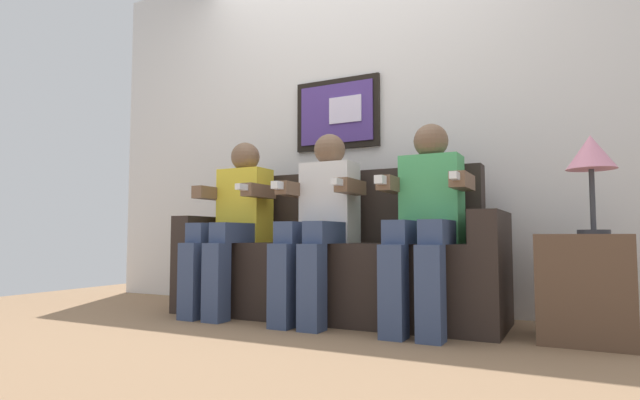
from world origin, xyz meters
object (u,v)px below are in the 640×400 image
at_px(couch, 333,266).
at_px(side_table_right, 584,288).
at_px(person_in_middle, 321,216).
at_px(person_on_right, 426,214).
at_px(person_on_left, 234,218).
at_px(table_lamp, 591,157).

height_order(couch, side_table_right, couch).
bearing_deg(person_in_middle, person_on_right, 0.00).
height_order(person_on_left, person_on_right, same).
bearing_deg(person_on_left, person_on_right, -0.02).
bearing_deg(person_on_left, person_in_middle, -0.04).
bearing_deg(person_on_right, person_on_left, 179.98).
height_order(person_in_middle, person_on_right, same).
height_order(couch, table_lamp, table_lamp).
relative_size(couch, side_table_right, 4.00).
bearing_deg(side_table_right, person_on_right, -175.16).
bearing_deg(person_in_middle, couch, 89.98).
bearing_deg(table_lamp, side_table_right, 140.07).
relative_size(person_on_right, table_lamp, 2.41).
xyz_separation_m(couch, table_lamp, (1.40, -0.15, 0.55)).
height_order(person_on_left, table_lamp, person_on_left).
distance_m(person_in_middle, person_on_right, 0.62).
distance_m(couch, table_lamp, 1.51).
xyz_separation_m(person_in_middle, table_lamp, (1.40, 0.02, 0.25)).
bearing_deg(table_lamp, person_on_left, -179.41).
bearing_deg(person_on_right, side_table_right, 4.84).
xyz_separation_m(person_on_left, person_on_right, (1.25, -0.00, 0.00)).
xyz_separation_m(couch, person_on_right, (0.62, -0.17, 0.29)).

